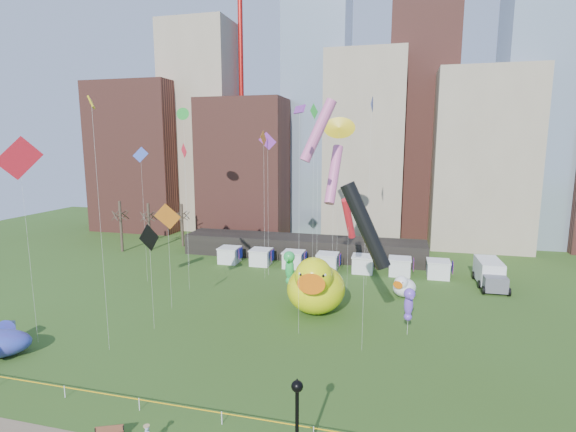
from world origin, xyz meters
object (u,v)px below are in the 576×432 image
(box_truck, at_px, (490,273))
(seahorse_green, at_px, (289,265))
(big_duck, at_px, (316,286))
(small_duck, at_px, (404,287))
(lamppost, at_px, (297,419))
(seahorse_purple, at_px, (409,302))

(box_truck, bearing_deg, seahorse_green, -156.98)
(big_duck, distance_m, seahorse_green, 5.27)
(small_duck, relative_size, box_truck, 0.52)
(seahorse_green, relative_size, lamppost, 0.95)
(small_duck, bearing_deg, seahorse_purple, -63.95)
(big_duck, xyz_separation_m, lamppost, (3.44, -23.21, 0.65))
(seahorse_purple, bearing_deg, box_truck, 46.87)
(big_duck, xyz_separation_m, seahorse_green, (-3.75, 3.56, 1.03))
(seahorse_purple, distance_m, box_truck, 20.38)
(small_duck, bearing_deg, seahorse_green, -138.76)
(seahorse_purple, relative_size, lamppost, 0.77)
(box_truck, bearing_deg, big_duck, -145.62)
(big_duck, xyz_separation_m, seahorse_purple, (9.44, -3.13, 0.28))
(seahorse_purple, bearing_deg, small_duck, 78.89)
(box_truck, bearing_deg, small_duck, -148.51)
(seahorse_purple, bearing_deg, seahorse_green, 140.35)
(big_duck, distance_m, small_duck, 11.92)
(small_duck, xyz_separation_m, seahorse_purple, (0.30, -10.59, 2.04))
(seahorse_purple, height_order, lamppost, lamppost)
(small_duck, relative_size, lamppost, 0.66)
(big_duck, xyz_separation_m, box_truck, (19.72, 14.38, -1.37))
(box_truck, bearing_deg, seahorse_purple, -122.15)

